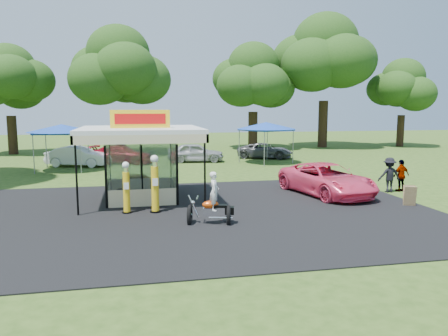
{
  "coord_description": "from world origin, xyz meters",
  "views": [
    {
      "loc": [
        -2.31,
        -15.27,
        4.25
      ],
      "look_at": [
        1.69,
        4.0,
        1.55
      ],
      "focal_mm": 35.0,
      "sensor_mm": 36.0,
      "label": 1
    }
  ],
  "objects": [
    {
      "name": "bg_car_b",
      "position": [
        -3.26,
        19.15,
        0.7
      ],
      "size": [
        5.21,
        3.48,
        1.4
      ],
      "primitive_type": "imported",
      "rotation": [
        0.0,
        0.0,
        1.23
      ],
      "color": "maroon",
      "rests_on": "ground"
    },
    {
      "name": "ground",
      "position": [
        0.0,
        0.0,
        0.0
      ],
      "size": [
        120.0,
        120.0,
        0.0
      ],
      "primitive_type": "plane",
      "color": "#2C4916",
      "rests_on": "ground"
    },
    {
      "name": "oak_far_b",
      "position": [
        -13.31,
        28.31,
        6.28
      ],
      "size": [
        8.25,
        8.25,
        9.84
      ],
      "color": "black",
      "rests_on": "ground"
    },
    {
      "name": "gas_pump_left",
      "position": [
        -2.65,
        2.45,
        1.02
      ],
      "size": [
        0.4,
        0.4,
        2.13
      ],
      "color": "black",
      "rests_on": "ground"
    },
    {
      "name": "oak_far_f",
      "position": [
        26.89,
        28.48,
        6.07
      ],
      "size": [
        7.85,
        7.85,
        9.46
      ],
      "color": "black",
      "rests_on": "ground"
    },
    {
      "name": "bg_car_c",
      "position": [
        2.48,
        18.94,
        0.76
      ],
      "size": [
        4.61,
        2.28,
        1.51
      ],
      "primitive_type": "imported",
      "rotation": [
        0.0,
        0.0,
        1.46
      ],
      "color": "#9D9EA2",
      "rests_on": "ground"
    },
    {
      "name": "oak_far_d",
      "position": [
        9.99,
        29.09,
        6.86
      ],
      "size": [
        9.04,
        9.04,
        10.76
      ],
      "color": "black",
      "rests_on": "ground"
    },
    {
      "name": "pink_sedan",
      "position": [
        6.92,
        4.4,
        0.78
      ],
      "size": [
        3.65,
        6.01,
        1.56
      ],
      "primitive_type": "imported",
      "rotation": [
        0.0,
        0.0,
        0.2
      ],
      "color": "#FC4470",
      "rests_on": "ground"
    },
    {
      "name": "asphalt_apron",
      "position": [
        0.0,
        2.0,
        0.02
      ],
      "size": [
        20.0,
        14.0,
        0.04
      ],
      "primitive_type": "cube",
      "color": "black",
      "rests_on": "ground"
    },
    {
      "name": "spectator_east_b",
      "position": [
        11.08,
        4.5,
        0.83
      ],
      "size": [
        1.02,
        0.57,
        1.65
      ],
      "primitive_type": "imported",
      "rotation": [
        0.0,
        0.0,
        3.32
      ],
      "color": "gray",
      "rests_on": "ground"
    },
    {
      "name": "motorcycle",
      "position": [
        0.46,
        0.15,
        0.79
      ],
      "size": [
        1.79,
        1.14,
        2.04
      ],
      "rotation": [
        0.0,
        0.0,
        -0.23
      ],
      "color": "black",
      "rests_on": "ground"
    },
    {
      "name": "oak_far_c",
      "position": [
        -3.49,
        26.88,
        7.33
      ],
      "size": [
        9.8,
        9.8,
        11.55
      ],
      "color": "black",
      "rests_on": "ground"
    },
    {
      "name": "tent_west",
      "position": [
        -7.09,
        16.04,
        2.87
      ],
      "size": [
        4.53,
        4.53,
        3.17
      ],
      "rotation": [
        0.0,
        0.0,
        -0.08
      ],
      "color": "gray",
      "rests_on": "ground"
    },
    {
      "name": "spectator_east_a",
      "position": [
        10.35,
        4.45,
        0.89
      ],
      "size": [
        1.19,
        0.74,
        1.78
      ],
      "primitive_type": "imported",
      "rotation": [
        0.0,
        0.0,
        3.07
      ],
      "color": "black",
      "rests_on": "ground"
    },
    {
      "name": "a_frame_sign",
      "position": [
        9.41,
        1.35,
        0.46
      ],
      "size": [
        0.55,
        0.63,
        0.9
      ],
      "rotation": [
        0.0,
        0.0,
        -0.42
      ],
      "color": "#593819",
      "rests_on": "ground"
    },
    {
      "name": "spare_tires",
      "position": [
        -2.88,
        4.15,
        0.37
      ],
      "size": [
        0.93,
        0.86,
        0.76
      ],
      "rotation": [
        0.0,
        0.0,
        0.58
      ],
      "color": "black",
      "rests_on": "ground"
    },
    {
      "name": "bg_car_d",
      "position": [
        8.64,
        20.28,
        0.65
      ],
      "size": [
        5.13,
        3.94,
        1.3
      ],
      "primitive_type": "imported",
      "rotation": [
        0.0,
        0.0,
        1.13
      ],
      "color": "#535456",
      "rests_on": "ground"
    },
    {
      "name": "bg_car_a",
      "position": [
        -6.33,
        18.0,
        0.75
      ],
      "size": [
        4.81,
        2.87,
        1.5
      ],
      "primitive_type": "imported",
      "rotation": [
        0.0,
        0.0,
        1.27
      ],
      "color": "silver",
      "rests_on": "ground"
    },
    {
      "name": "oak_far_e",
      "position": [
        18.02,
        29.44,
        8.95
      ],
      "size": [
        11.77,
        11.77,
        14.02
      ],
      "color": "black",
      "rests_on": "ground"
    },
    {
      "name": "tent_east",
      "position": [
        7.77,
        17.24,
        2.87
      ],
      "size": [
        4.54,
        4.54,
        3.18
      ],
      "rotation": [
        0.0,
        0.0,
        0.43
      ],
      "color": "gray",
      "rests_on": "ground"
    },
    {
      "name": "kiosk_car",
      "position": [
        -2.0,
        7.2,
        0.48
      ],
      "size": [
        2.82,
        1.13,
        0.96
      ],
      "primitive_type": "imported",
      "rotation": [
        0.0,
        0.0,
        1.57
      ],
      "color": "yellow",
      "rests_on": "ground"
    },
    {
      "name": "gas_pump_right",
      "position": [
        -1.52,
        2.33,
        1.15
      ],
      "size": [
        0.45,
        0.45,
        2.39
      ],
      "color": "black",
      "rests_on": "ground"
    },
    {
      "name": "gas_station_kiosk",
      "position": [
        -2.0,
        4.99,
        1.78
      ],
      "size": [
        5.4,
        5.4,
        4.18
      ],
      "color": "white",
      "rests_on": "ground"
    }
  ]
}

